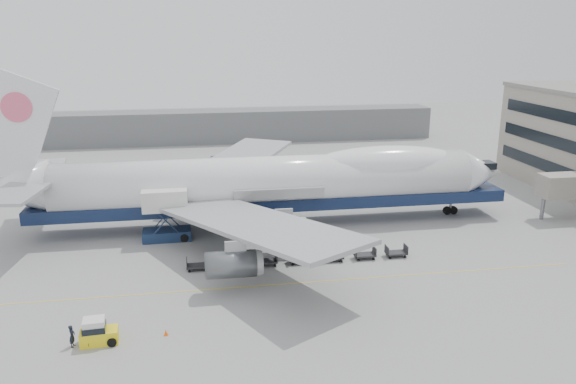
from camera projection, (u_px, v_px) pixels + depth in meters
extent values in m
plane|color=gray|center=(282.00, 260.00, 60.97)|extent=(260.00, 260.00, 0.00)
cube|color=gold|center=(292.00, 284.00, 55.28)|extent=(60.00, 0.15, 0.01)
cube|color=gray|center=(573.00, 185.00, 73.66)|extent=(9.00, 3.00, 3.00)
cylinder|color=slate|center=(542.00, 208.00, 73.85)|extent=(0.50, 0.50, 3.00)
cube|color=slate|center=(189.00, 127.00, 124.79)|extent=(110.00, 8.00, 7.00)
cylinder|color=white|center=(267.00, 181.00, 70.78)|extent=(52.00, 6.40, 6.40)
cube|color=#111E3F|center=(275.00, 200.00, 71.64)|extent=(60.00, 5.76, 1.50)
cone|color=white|center=(481.00, 172.00, 75.38)|extent=(6.00, 6.40, 6.40)
cone|color=white|center=(10.00, 188.00, 65.78)|extent=(9.00, 6.40, 6.40)
ellipsoid|color=white|center=(386.00, 163.00, 72.77)|extent=(20.67, 5.78, 4.56)
cube|color=white|center=(15.00, 129.00, 64.11)|extent=(10.52, 0.50, 13.56)
cylinder|color=#EC5B7E|center=(17.00, 107.00, 63.50)|extent=(3.40, 0.30, 3.40)
cube|color=#9EA0A3|center=(256.00, 224.00, 56.93)|extent=(20.35, 26.74, 2.26)
cube|color=#9EA0A3|center=(235.00, 162.00, 84.01)|extent=(20.35, 26.74, 2.26)
cylinder|color=#595B60|center=(214.00, 170.00, 88.61)|extent=(4.80, 2.60, 2.60)
cylinder|color=#595B60|center=(259.00, 183.00, 81.03)|extent=(4.80, 2.60, 2.60)
cylinder|color=#595B60|center=(279.00, 229.00, 62.07)|extent=(4.80, 2.60, 2.60)
cylinder|color=#595B60|center=(231.00, 264.00, 52.58)|extent=(4.80, 2.60, 2.60)
cylinder|color=slate|center=(451.00, 205.00, 75.97)|extent=(0.36, 0.36, 2.50)
cylinder|color=black|center=(450.00, 210.00, 76.16)|extent=(1.10, 0.45, 1.10)
cylinder|color=slate|center=(247.00, 224.00, 68.68)|extent=(0.36, 0.36, 2.50)
cylinder|color=black|center=(247.00, 229.00, 68.88)|extent=(1.10, 0.45, 1.10)
cylinder|color=slate|center=(242.00, 209.00, 74.37)|extent=(0.36, 0.36, 2.50)
cylinder|color=black|center=(242.00, 214.00, 74.57)|extent=(1.10, 0.45, 1.10)
cube|color=#192B4C|center=(167.00, 235.00, 66.86)|extent=(5.70, 2.81, 1.24)
cube|color=silver|center=(165.00, 199.00, 65.66)|extent=(5.25, 3.03, 2.49)
cube|color=#192B4C|center=(166.00, 221.00, 65.09)|extent=(4.03, 0.19, 4.45)
cube|color=#192B4C|center=(166.00, 214.00, 67.44)|extent=(4.03, 0.19, 4.45)
cube|color=slate|center=(166.00, 195.00, 67.37)|extent=(2.74, 1.41, 0.15)
cylinder|color=black|center=(149.00, 240.00, 65.50)|extent=(1.02, 0.40, 1.02)
cylinder|color=black|center=(150.00, 233.00, 67.65)|extent=(1.02, 0.40, 1.02)
cylinder|color=black|center=(184.00, 238.00, 66.15)|extent=(1.02, 0.40, 1.02)
cylinder|color=black|center=(185.00, 231.00, 68.29)|extent=(1.02, 0.40, 1.02)
cube|color=yellow|center=(99.00, 336.00, 44.62)|extent=(3.01, 1.75, 1.14)
cube|color=silver|center=(94.00, 325.00, 44.27)|extent=(1.76, 1.56, 1.04)
cube|color=black|center=(94.00, 328.00, 44.32)|extent=(1.87, 1.68, 0.52)
cylinder|color=black|center=(84.00, 344.00, 43.87)|extent=(0.73, 0.31, 0.73)
cylinder|color=black|center=(87.00, 336.00, 45.15)|extent=(0.73, 0.31, 0.73)
cylinder|color=black|center=(112.00, 342.00, 44.20)|extent=(0.73, 0.31, 0.73)
cylinder|color=black|center=(114.00, 333.00, 45.48)|extent=(0.73, 0.31, 0.73)
imported|color=black|center=(72.00, 336.00, 44.02)|extent=(0.51, 0.71, 1.84)
cone|color=#FF5E0D|center=(166.00, 332.00, 45.83)|extent=(0.33, 0.33, 0.52)
cube|color=#FF5E0D|center=(166.00, 335.00, 45.90)|extent=(0.35, 0.35, 0.03)
cube|color=#2D2D30|center=(198.00, 266.00, 58.37)|extent=(2.30, 1.35, 0.18)
cube|color=#2D2D30|center=(187.00, 263.00, 58.09)|extent=(0.08, 1.35, 0.90)
cube|color=#2D2D30|center=(208.00, 262.00, 58.44)|extent=(0.08, 1.35, 0.90)
cylinder|color=black|center=(190.00, 271.00, 57.80)|extent=(0.30, 0.12, 0.30)
cylinder|color=black|center=(190.00, 267.00, 58.84)|extent=(0.30, 0.12, 0.30)
cylinder|color=black|center=(206.00, 270.00, 58.07)|extent=(0.30, 0.12, 0.30)
cylinder|color=black|center=(206.00, 266.00, 59.11)|extent=(0.30, 0.12, 0.30)
cube|color=#2D2D30|center=(232.00, 263.00, 58.95)|extent=(2.30, 1.35, 0.18)
cube|color=#2D2D30|center=(222.00, 261.00, 58.66)|extent=(0.08, 1.35, 0.90)
cube|color=#2D2D30|center=(243.00, 259.00, 59.01)|extent=(0.08, 1.35, 0.90)
cylinder|color=black|center=(225.00, 269.00, 58.37)|extent=(0.30, 0.12, 0.30)
cylinder|color=black|center=(224.00, 265.00, 59.42)|extent=(0.30, 0.12, 0.30)
cylinder|color=black|center=(241.00, 268.00, 58.64)|extent=(0.30, 0.12, 0.30)
cylinder|color=black|center=(240.00, 264.00, 59.69)|extent=(0.30, 0.12, 0.30)
cube|color=#2D2D30|center=(266.00, 261.00, 59.52)|extent=(2.30, 1.35, 0.18)
cube|color=#2D2D30|center=(256.00, 258.00, 59.23)|extent=(0.08, 1.35, 0.90)
cube|color=#2D2D30|center=(277.00, 257.00, 59.58)|extent=(0.08, 1.35, 0.90)
cylinder|color=black|center=(259.00, 266.00, 58.95)|extent=(0.30, 0.12, 0.30)
cylinder|color=black|center=(258.00, 262.00, 59.99)|extent=(0.30, 0.12, 0.30)
cylinder|color=black|center=(275.00, 265.00, 59.21)|extent=(0.30, 0.12, 0.30)
cylinder|color=black|center=(274.00, 261.00, 60.26)|extent=(0.30, 0.12, 0.30)
cube|color=#2D2D30|center=(300.00, 259.00, 60.09)|extent=(2.30, 1.35, 0.18)
cube|color=#2D2D30|center=(290.00, 256.00, 59.81)|extent=(0.08, 1.35, 0.90)
cube|color=#2D2D30|center=(310.00, 255.00, 60.15)|extent=(0.08, 1.35, 0.90)
cylinder|color=black|center=(293.00, 264.00, 59.52)|extent=(0.30, 0.12, 0.30)
cylinder|color=black|center=(291.00, 260.00, 60.56)|extent=(0.30, 0.12, 0.30)
cylinder|color=black|center=(308.00, 263.00, 59.79)|extent=(0.30, 0.12, 0.30)
cylinder|color=black|center=(306.00, 259.00, 60.83)|extent=(0.30, 0.12, 0.30)
cube|color=#2D2D30|center=(332.00, 257.00, 60.66)|extent=(2.30, 1.35, 0.18)
cube|color=#2D2D30|center=(323.00, 254.00, 60.38)|extent=(0.08, 1.35, 0.90)
cube|color=#2D2D30|center=(342.00, 253.00, 60.73)|extent=(0.08, 1.35, 0.90)
cylinder|color=black|center=(326.00, 262.00, 60.09)|extent=(0.30, 0.12, 0.30)
cylinder|color=black|center=(324.00, 258.00, 61.13)|extent=(0.30, 0.12, 0.30)
cylinder|color=black|center=(341.00, 261.00, 60.36)|extent=(0.30, 0.12, 0.30)
cylinder|color=black|center=(339.00, 257.00, 61.40)|extent=(0.30, 0.12, 0.30)
cube|color=#2D2D30|center=(365.00, 255.00, 61.23)|extent=(2.30, 1.35, 0.18)
cube|color=#2D2D30|center=(355.00, 252.00, 60.95)|extent=(0.08, 1.35, 0.90)
cube|color=#2D2D30|center=(374.00, 251.00, 61.30)|extent=(0.08, 1.35, 0.90)
cylinder|color=black|center=(358.00, 260.00, 60.66)|extent=(0.30, 0.12, 0.30)
cylinder|color=black|center=(356.00, 256.00, 61.70)|extent=(0.30, 0.12, 0.30)
cylinder|color=black|center=(373.00, 259.00, 60.93)|extent=(0.30, 0.12, 0.30)
cylinder|color=black|center=(370.00, 255.00, 61.97)|extent=(0.30, 0.12, 0.30)
cube|color=#2D2D30|center=(396.00, 253.00, 61.81)|extent=(2.30, 1.35, 0.18)
cube|color=#2D2D30|center=(387.00, 250.00, 61.52)|extent=(0.08, 1.35, 0.90)
cube|color=#2D2D30|center=(406.00, 249.00, 61.87)|extent=(0.08, 1.35, 0.90)
cylinder|color=black|center=(390.00, 258.00, 61.23)|extent=(0.30, 0.12, 0.30)
cylinder|color=black|center=(387.00, 254.00, 62.28)|extent=(0.30, 0.12, 0.30)
cylinder|color=black|center=(405.00, 257.00, 61.50)|extent=(0.30, 0.12, 0.30)
cylinder|color=black|center=(402.00, 253.00, 62.55)|extent=(0.30, 0.12, 0.30)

